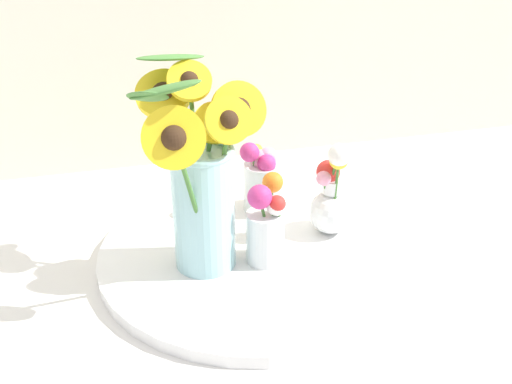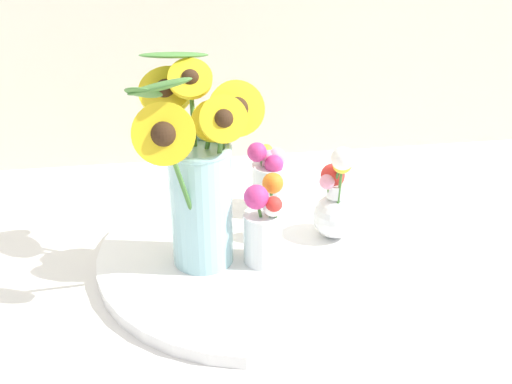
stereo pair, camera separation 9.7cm
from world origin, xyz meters
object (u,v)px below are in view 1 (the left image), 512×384
(vase_bulb_right, at_px, (331,199))
(vase_small_center, at_px, (267,224))
(serving_tray, at_px, (256,253))
(vase_small_back, at_px, (264,179))
(mason_jar_sunflowers, at_px, (201,178))

(vase_bulb_right, bearing_deg, vase_small_center, -156.82)
(vase_bulb_right, bearing_deg, serving_tray, -172.86)
(vase_small_back, bearing_deg, serving_tray, -111.03)
(serving_tray, relative_size, vase_small_center, 3.75)
(serving_tray, bearing_deg, vase_small_center, -79.61)
(serving_tray, xyz_separation_m, mason_jar_sunflowers, (-0.09, -0.02, 0.17))
(serving_tray, distance_m, vase_bulb_right, 0.16)
(vase_bulb_right, relative_size, vase_small_back, 1.23)
(vase_small_center, bearing_deg, serving_tray, 100.39)
(mason_jar_sunflowers, height_order, vase_small_back, mason_jar_sunflowers)
(vase_small_center, bearing_deg, vase_small_back, 75.98)
(serving_tray, relative_size, vase_bulb_right, 3.03)
(serving_tray, distance_m, vase_small_center, 0.09)
(vase_small_center, bearing_deg, mason_jar_sunflowers, 170.36)
(vase_small_center, xyz_separation_m, vase_small_back, (0.04, 0.17, -0.00))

